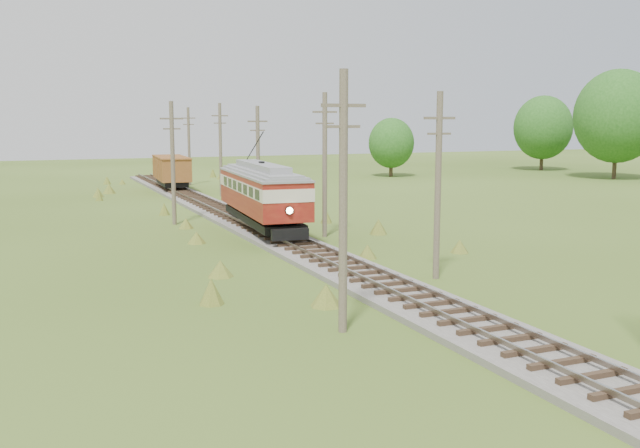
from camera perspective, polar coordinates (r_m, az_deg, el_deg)
name	(u,v)px	position (r m, az deg, el deg)	size (l,w,h in m)	color
railbed_main	(262,230)	(46.66, -4.69, -0.48)	(3.60, 96.00, 0.57)	#605B54
streetcar	(262,191)	(46.18, -4.66, 2.66)	(4.09, 13.34, 6.04)	black
gondola	(171,170)	(75.41, -11.80, 4.27)	(3.54, 9.26, 3.02)	black
gravel_pile	(261,201)	(59.34, -4.77, 1.83)	(3.68, 3.90, 1.34)	gray
utility_pole_r_2	(438,184)	(33.03, 9.42, 3.19)	(1.60, 0.30, 8.60)	brown
utility_pole_r_3	(325,163)	(44.50, 0.38, 4.87)	(1.60, 0.30, 9.00)	brown
utility_pole_r_4	(258,158)	(56.63, -4.98, 5.27)	(1.60, 0.30, 8.40)	brown
utility_pole_r_5	(220,149)	(69.20, -7.97, 5.99)	(1.60, 0.30, 8.90)	brown
utility_pole_r_6	(189,145)	(81.79, -10.44, 6.21)	(1.60, 0.30, 8.70)	brown
utility_pole_l_a	(343,200)	(24.19, 1.87, 1.93)	(1.60, 0.30, 9.00)	brown
utility_pole_l_b	(173,162)	(50.89, -11.70, 4.90)	(1.60, 0.30, 8.60)	brown
tree_right_4	(617,116)	(96.21, 22.70, 7.96)	(10.50, 10.50, 13.53)	#38281C
tree_right_5	(543,128)	(109.37, 17.41, 7.38)	(8.40, 8.40, 10.82)	#38281C
tree_mid_b	(391,143)	(93.08, 5.73, 6.46)	(5.88, 5.88, 7.57)	#38281C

